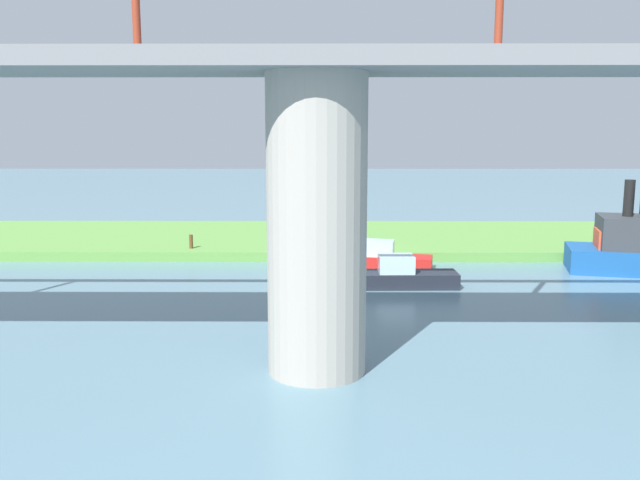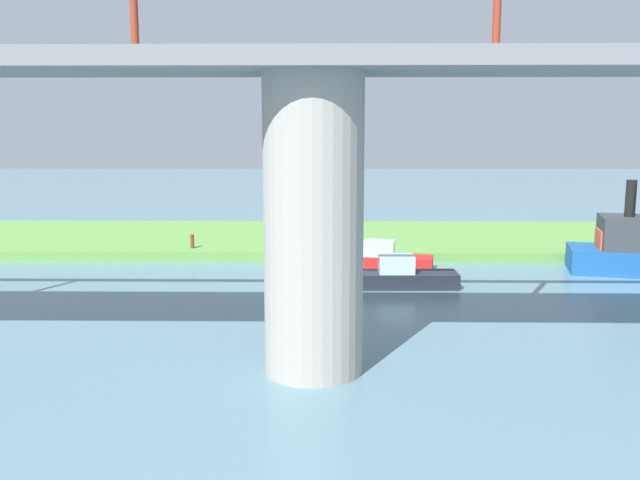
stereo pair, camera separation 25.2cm
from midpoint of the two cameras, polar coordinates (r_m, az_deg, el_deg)
The scene contains 8 objects.
ground_plane at distance 35.21m, azimuth 1.86°, elevation -1.88°, with size 160.00×160.00×0.00m, color slate.
grassy_bank at distance 41.06m, azimuth 1.72°, elevation 0.11°, with size 80.00×12.00×0.50m, color #5B9342.
bridge_pylon at distance 18.86m, azimuth -0.17°, elevation 1.14°, with size 2.79×2.79×8.38m, color #9E998E.
bridge_span at distance 18.77m, azimuth -0.18°, elevation 15.44°, with size 74.63×4.30×3.25m.
person_on_bank at distance 36.31m, azimuth -3.43°, elevation 0.38°, with size 0.50×0.50×1.39m.
mooring_post at distance 36.98m, azimuth -10.48°, elevation -0.11°, with size 0.20×0.20×0.74m, color brown.
motorboat_white at distance 33.71m, azimuth 5.89°, elevation -1.58°, with size 4.36×2.23×1.39m.
skiff_small at distance 29.94m, azimuth 7.43°, elevation -2.99°, with size 4.28×1.62×1.41m.
Camera 2 is at (0.49, 34.51, 6.92)m, focal length 38.12 mm.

